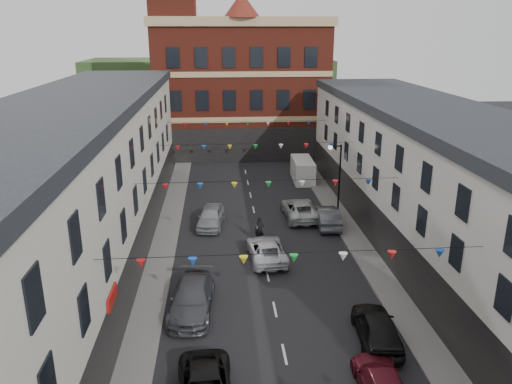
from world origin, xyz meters
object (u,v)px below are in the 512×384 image
object	(u,v)px
car_right_e	(328,216)
pedestrian	(259,230)
car_right_f	(300,209)
white_van	(303,170)
street_lamp	(337,170)
moving_car	(266,250)
car_left_d	(192,298)
car_left_e	(211,217)
car_right_c	(381,383)
car_right_d	(377,327)

from	to	relation	value
car_right_e	pedestrian	size ratio (longest dim) A/B	2.48
car_right_f	white_van	world-z (taller)	white_van
street_lamp	moving_car	bearing A→B (deg)	-129.82
car_left_d	car_left_e	bearing A→B (deg)	90.35
car_right_c	white_van	xyz separation A→B (m)	(1.97, 31.48, 0.45)
pedestrian	street_lamp	bearing A→B (deg)	57.73
car_right_e	pedestrian	world-z (taller)	pedestrian
car_left_e	car_right_d	xyz separation A→B (m)	(8.23, -15.86, 0.01)
car_right_c	car_right_e	distance (m)	19.19
car_right_e	pedestrian	distance (m)	6.19
car_left_d	car_left_e	distance (m)	12.41
street_lamp	car_right_e	distance (m)	3.88
car_left_d	car_right_d	bearing A→B (deg)	-16.40
car_right_d	car_right_e	xyz separation A→B (m)	(0.87, 15.27, -0.02)
car_left_e	moving_car	size ratio (longest dim) A/B	0.92
car_right_c	car_right_f	size ratio (longest dim) A/B	0.83
white_van	street_lamp	bearing A→B (deg)	-83.18
street_lamp	car_right_f	xyz separation A→B (m)	(-2.92, -0.18, -3.14)
car_right_e	car_left_d	bearing A→B (deg)	53.83
car_right_c	pedestrian	size ratio (longest dim) A/B	2.41
car_left_e	car_right_c	bearing A→B (deg)	-62.44
car_right_c	car_right_d	world-z (taller)	car_right_d
street_lamp	car_right_f	world-z (taller)	street_lamp
car_left_d	moving_car	world-z (taller)	car_left_d
car_right_d	moving_car	xyz separation A→B (m)	(-4.48, 9.62, -0.10)
car_right_e	car_left_e	bearing A→B (deg)	0.39
car_left_e	white_van	distance (m)	14.95
car_left_d	white_van	distance (m)	26.19
car_left_e	car_right_c	xyz separation A→B (m)	(7.23, -19.69, -0.13)
moving_car	pedestrian	bearing A→B (deg)	-89.41
street_lamp	car_left_e	distance (m)	10.71
car_left_d	white_van	world-z (taller)	white_van
car_right_f	car_right_d	bearing A→B (deg)	91.11
car_left_e	car_right_e	size ratio (longest dim) A/B	0.99
car_right_d	car_right_f	size ratio (longest dim) A/B	0.85
street_lamp	car_right_e	world-z (taller)	street_lamp
white_van	pedestrian	xyz separation A→B (m)	(-5.67, -15.09, -0.16)
car_right_d	pedestrian	distance (m)	13.41
white_van	car_right_d	bearing A→B (deg)	-90.44
street_lamp	pedestrian	bearing A→B (deg)	-144.43
street_lamp	car_right_e	xyz separation A→B (m)	(-1.05, -2.03, -3.13)
car_left_d	car_right_f	bearing A→B (deg)	63.70
street_lamp	car_right_d	size ratio (longest dim) A/B	1.28
car_right_e	car_right_d	bearing A→B (deg)	90.89
car_right_f	white_van	distance (m)	10.72
white_van	moving_car	bearing A→B (deg)	-105.25
moving_car	pedestrian	world-z (taller)	pedestrian
car_left_d	car_left_e	xyz separation A→B (m)	(0.90, 12.38, -0.00)
car_right_e	white_van	bearing A→B (deg)	-86.31
car_right_f	pedestrian	bearing A→B (deg)	48.70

